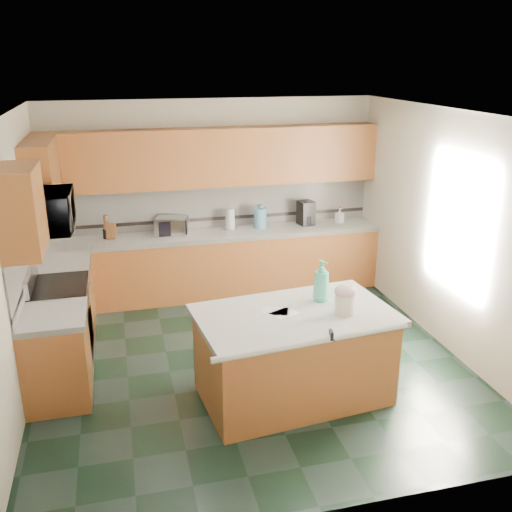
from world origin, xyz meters
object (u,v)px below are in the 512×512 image
object	(u,v)px
treat_jar	(345,304)
knife_block	(111,231)
toaster_oven	(172,226)
coffee_maker	(306,213)
island_top	(295,315)
island_base	(294,358)
soap_bottle_island	(321,281)

from	to	relation	value
treat_jar	knife_block	distance (m)	3.63
toaster_oven	knife_block	bearing A→B (deg)	-160.67
toaster_oven	coffee_maker	world-z (taller)	coffee_maker
island_top	treat_jar	size ratio (longest dim) A/B	9.54
island_base	soap_bottle_island	size ratio (longest dim) A/B	4.17
treat_jar	coffee_maker	size ratio (longest dim) A/B	0.57
soap_bottle_island	coffee_maker	world-z (taller)	soap_bottle_island
treat_jar	knife_block	size ratio (longest dim) A/B	0.92
knife_block	island_top	bearing A→B (deg)	-49.55
island_base	knife_block	xyz separation A→B (m)	(-1.67, 2.81, 0.60)
soap_bottle_island	coffee_maker	bearing A→B (deg)	53.47
island_top	soap_bottle_island	bearing A→B (deg)	25.40
soap_bottle_island	treat_jar	bearing A→B (deg)	-91.94
island_base	island_top	size ratio (longest dim) A/B	0.95
island_base	island_top	bearing A→B (deg)	173.57
knife_block	toaster_oven	bearing A→B (deg)	9.71
toaster_oven	coffee_maker	xyz separation A→B (m)	(1.94, 0.03, 0.05)
treat_jar	soap_bottle_island	size ratio (longest dim) A/B	0.46
island_base	knife_block	world-z (taller)	knife_block
island_top	toaster_oven	distance (m)	2.95
knife_block	coffee_maker	world-z (taller)	coffee_maker
coffee_maker	soap_bottle_island	bearing A→B (deg)	-115.46
treat_jar	soap_bottle_island	world-z (taller)	soap_bottle_island
knife_block	coffee_maker	size ratio (longest dim) A/B	0.61
island_base	treat_jar	bearing A→B (deg)	-22.07
knife_block	toaster_oven	size ratio (longest dim) A/B	0.51
island_base	treat_jar	size ratio (longest dim) A/B	9.03
coffee_maker	knife_block	bearing A→B (deg)	170.63
soap_bottle_island	island_base	bearing A→B (deg)	-169.23
knife_block	soap_bottle_island	bearing A→B (deg)	-42.65
island_top	knife_block	xyz separation A→B (m)	(-1.67, 2.81, 0.14)
island_base	coffee_maker	bearing A→B (deg)	63.04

